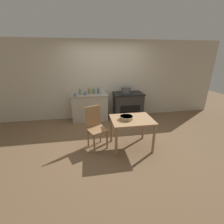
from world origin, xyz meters
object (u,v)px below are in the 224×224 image
stove (128,106)px  work_table (132,123)px  stock_pot (126,90)px  cup_center_right (85,93)px  chair (95,126)px  bottle_center_left (103,91)px  bottle_far_left (94,91)px  bottle_left (80,92)px  bottle_center (98,91)px  bottle_mid_left (89,91)px  mixing_bowl_large (126,117)px  flour_sack (127,119)px  cup_mid_right (75,95)px

stove → work_table: stove is taller
stock_pot → cup_center_right: bearing=177.7°
chair → bottle_center_left: bearing=54.8°
stock_pot → bottle_far_left: 1.06m
work_table → stock_pot: bearing=80.1°
work_table → bottle_left: bearing=122.3°
bottle_center_left → bottle_center: bottle_center is taller
stove → work_table: (-0.39, -1.74, 0.16)m
bottle_left → stove: bearing=-5.1°
chair → bottle_center: bottle_center is taller
bottle_mid_left → bottle_center: 0.30m
mixing_bowl_large → cup_center_right: bearing=117.0°
flour_sack → cup_center_right: bearing=159.6°
mixing_bowl_large → bottle_far_left: bearing=108.0°
stove → work_table: bearing=-102.6°
bottle_center → flour_sack: bearing=-35.3°
bottle_far_left → bottle_left: 0.44m
chair → bottle_center: bearing=59.7°
stock_pot → bottle_far_left: (-1.05, 0.18, -0.04)m
cup_center_right → chair: bearing=-82.2°
bottle_mid_left → mixing_bowl_large: bearing=-68.1°
work_table → stock_pot: 1.79m
bottle_far_left → bottle_center_left: 0.30m
stove → bottle_center_left: bottle_center_left is taller
bottle_far_left → bottle_center_left: (0.29, -0.06, 0.00)m
chair → bottle_far_left: bearing=64.7°
mixing_bowl_large → bottle_far_left: size_ratio=1.54×
chair → stock_pot: (1.11, 1.54, 0.48)m
stock_pot → cup_mid_right: size_ratio=3.80×
flour_sack → bottle_center_left: bearing=142.6°
bottle_far_left → cup_center_right: (-0.29, -0.13, -0.03)m
flour_sack → bottle_center: (-0.86, 0.61, 0.80)m
mixing_bowl_large → bottle_mid_left: bottle_mid_left is taller
bottle_left → cup_mid_right: 0.29m
work_table → bottle_mid_left: size_ratio=4.57×
cup_center_right → cup_mid_right: cup_center_right is taller
stove → cup_center_right: cup_center_right is taller
mixing_bowl_large → bottle_far_left: 2.01m
mixing_bowl_large → cup_mid_right: 2.04m
cup_center_right → mixing_bowl_large: bearing=-63.0°
chair → stove: bearing=29.3°
flour_sack → mixing_bowl_large: 1.48m
work_table → bottle_far_left: bearing=111.4°
work_table → bottle_center: 2.02m
bottle_left → flour_sack: bearing=-22.1°
mixing_bowl_large → bottle_left: 2.17m
bottle_far_left → mixing_bowl_large: bearing=-72.0°
bottle_far_left → bottle_center_left: bearing=-11.5°
bottle_mid_left → bottle_far_left: bearing=-1.8°
work_table → chair: bearing=167.3°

